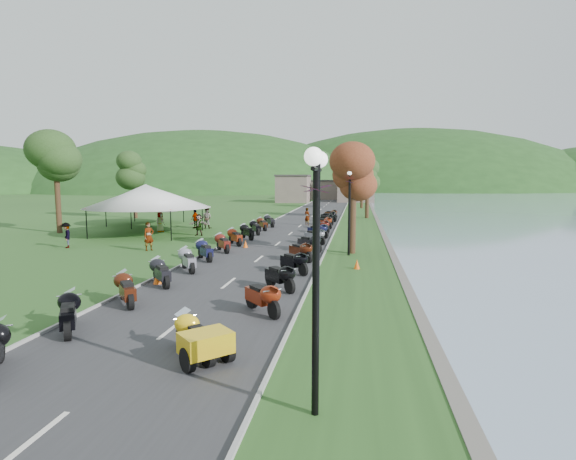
{
  "coord_description": "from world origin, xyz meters",
  "views": [
    {
      "loc": [
        5.52,
        -8.48,
        4.53
      ],
      "look_at": [
        1.14,
        19.42,
        1.3
      ],
      "focal_mm": 28.0,
      "sensor_mm": 36.0,
      "label": 1
    }
  ],
  "objects_px": {
    "pedestrian_a": "(149,251)",
    "pedestrian_b": "(207,228)",
    "yellow_trike": "(195,338)",
    "streetlamp_near": "(316,288)",
    "vendor_tent_main": "(148,210)",
    "pedestrian_c": "(67,248)"
  },
  "relations": [
    {
      "from": "vendor_tent_main",
      "to": "pedestrian_c",
      "type": "relative_size",
      "value": 4.01
    },
    {
      "from": "vendor_tent_main",
      "to": "pedestrian_a",
      "type": "distance_m",
      "value": 8.92
    },
    {
      "from": "yellow_trike",
      "to": "pedestrian_b",
      "type": "height_order",
      "value": "yellow_trike"
    },
    {
      "from": "vendor_tent_main",
      "to": "pedestrian_b",
      "type": "bearing_deg",
      "value": 57.85
    },
    {
      "from": "streetlamp_near",
      "to": "pedestrian_b",
      "type": "distance_m",
      "value": 33.8
    },
    {
      "from": "yellow_trike",
      "to": "pedestrian_c",
      "type": "height_order",
      "value": "yellow_trike"
    },
    {
      "from": "streetlamp_near",
      "to": "pedestrian_c",
      "type": "distance_m",
      "value": 26.04
    },
    {
      "from": "yellow_trike",
      "to": "pedestrian_b",
      "type": "bearing_deg",
      "value": -25.96
    },
    {
      "from": "yellow_trike",
      "to": "pedestrian_a",
      "type": "xyz_separation_m",
      "value": [
        -9.05,
        15.94,
        -0.52
      ]
    },
    {
      "from": "streetlamp_near",
      "to": "vendor_tent_main",
      "type": "bearing_deg",
      "value": 121.74
    },
    {
      "from": "yellow_trike",
      "to": "pedestrian_c",
      "type": "distance_m",
      "value": 21.99
    },
    {
      "from": "yellow_trike",
      "to": "pedestrian_b",
      "type": "relative_size",
      "value": 1.18
    },
    {
      "from": "streetlamp_near",
      "to": "vendor_tent_main",
      "type": "xyz_separation_m",
      "value": [
        -16.13,
        26.07,
        -0.5
      ]
    },
    {
      "from": "pedestrian_a",
      "to": "pedestrian_b",
      "type": "xyz_separation_m",
      "value": [
        -0.64,
        12.86,
        0.0
      ]
    },
    {
      "from": "pedestrian_a",
      "to": "pedestrian_c",
      "type": "bearing_deg",
      "value": 127.38
    },
    {
      "from": "pedestrian_a",
      "to": "vendor_tent_main",
      "type": "bearing_deg",
      "value": 65.4
    },
    {
      "from": "streetlamp_near",
      "to": "vendor_tent_main",
      "type": "distance_m",
      "value": 30.66
    },
    {
      "from": "streetlamp_near",
      "to": "pedestrian_c",
      "type": "bearing_deg",
      "value": 134.57
    },
    {
      "from": "pedestrian_c",
      "to": "pedestrian_b",
      "type": "bearing_deg",
      "value": 119.11
    },
    {
      "from": "pedestrian_a",
      "to": "pedestrian_c",
      "type": "height_order",
      "value": "pedestrian_a"
    },
    {
      "from": "yellow_trike",
      "to": "vendor_tent_main",
      "type": "xyz_separation_m",
      "value": [
        -12.86,
        23.75,
        1.48
      ]
    },
    {
      "from": "pedestrian_a",
      "to": "pedestrian_b",
      "type": "distance_m",
      "value": 12.87
    }
  ]
}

